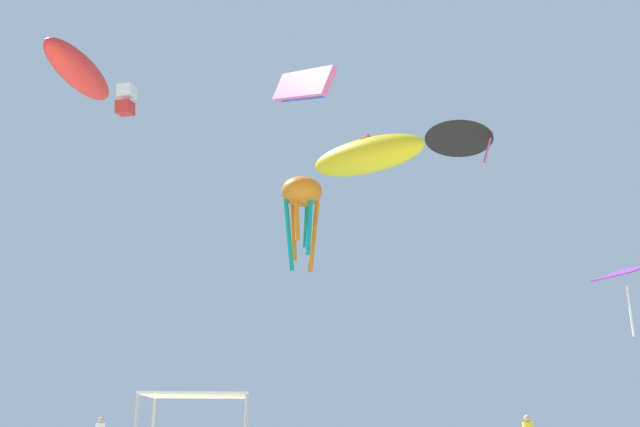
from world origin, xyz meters
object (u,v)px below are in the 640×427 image
at_px(kite_octopus_orange, 302,197).
at_px(kite_box_white, 126,100).
at_px(kite_inflatable_red, 78,70).
at_px(kite_delta_black, 459,134).
at_px(canopy_tent, 197,399).
at_px(kite_parafoil_pink, 303,85).
at_px(kite_inflatable_yellow, 368,155).
at_px(kite_diamond_purple, 625,275).

height_order(kite_octopus_orange, kite_box_white, kite_box_white).
xyz_separation_m(kite_inflatable_red, kite_delta_black, (16.51, -3.29, -3.80)).
distance_m(canopy_tent, kite_octopus_orange, 30.67).
bearing_deg(kite_delta_black, kite_parafoil_pink, -11.11).
height_order(canopy_tent, kite_inflatable_yellow, kite_inflatable_yellow).
height_order(kite_inflatable_red, kite_parafoil_pink, kite_parafoil_pink).
height_order(canopy_tent, kite_box_white, kite_box_white).
bearing_deg(kite_inflatable_red, kite_diamond_purple, 101.89).
height_order(canopy_tent, kite_inflatable_red, kite_inflatable_red).
height_order(canopy_tent, kite_octopus_orange, kite_octopus_orange).
distance_m(kite_inflatable_red, kite_delta_black, 17.26).
bearing_deg(kite_parafoil_pink, kite_inflatable_yellow, 119.13).
distance_m(kite_parafoil_pink, kite_delta_black, 11.50).
xyz_separation_m(canopy_tent, kite_inflatable_red, (-6.76, 9.69, 14.66)).
distance_m(canopy_tent, kite_diamond_purple, 19.42).
bearing_deg(canopy_tent, kite_inflatable_yellow, 67.88).
xyz_separation_m(canopy_tent, kite_inflatable_yellow, (8.87, 21.81, 16.28)).
xyz_separation_m(kite_delta_black, kite_box_white, (-16.35, 13.26, 7.48)).
relative_size(kite_inflatable_red, kite_parafoil_pink, 1.09).
distance_m(canopy_tent, kite_inflatable_yellow, 28.62).
bearing_deg(kite_delta_black, kite_octopus_orange, -34.61).
bearing_deg(kite_parafoil_pink, kite_box_white, -145.54).
bearing_deg(canopy_tent, kite_delta_black, 33.29).
relative_size(kite_delta_black, kite_inflatable_yellow, 0.49).
bearing_deg(canopy_tent, kite_inflatable_red, 124.89).
height_order(kite_parafoil_pink, kite_delta_black, kite_parafoil_pink).
height_order(kite_delta_black, kite_box_white, kite_box_white).
bearing_deg(canopy_tent, kite_parafoil_pink, 74.66).
bearing_deg(kite_inflatable_red, kite_parafoil_pink, 129.49).
xyz_separation_m(canopy_tent, kite_delta_black, (9.76, 6.41, 10.86)).
height_order(kite_parafoil_pink, kite_diamond_purple, kite_parafoil_pink).
relative_size(kite_delta_black, kite_diamond_purple, 1.31).
bearing_deg(kite_inflatable_red, kite_box_white, -164.23).
distance_m(kite_inflatable_red, kite_inflatable_yellow, 19.84).
xyz_separation_m(kite_octopus_orange, kite_inflatable_yellow, (3.97, -4.60, 1.46)).
height_order(kite_inflatable_red, kite_octopus_orange, kite_octopus_orange).
height_order(kite_parafoil_pink, kite_inflatable_yellow, kite_parafoil_pink).
bearing_deg(kite_octopus_orange, kite_box_white, -33.03).
bearing_deg(kite_inflatable_red, kite_inflatable_yellow, 144.52).
height_order(kite_inflatable_red, kite_box_white, kite_box_white).
bearing_deg(kite_parafoil_pink, kite_delta_black, 9.36).
bearing_deg(canopy_tent, kite_diamond_purple, 24.28).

